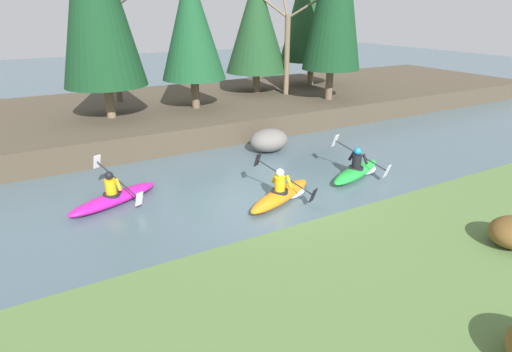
{
  "coord_description": "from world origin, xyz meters",
  "views": [
    {
      "loc": [
        -5.28,
        -8.69,
        5.04
      ],
      "look_at": [
        -0.07,
        0.79,
        0.55
      ],
      "focal_mm": 28.0,
      "sensor_mm": 36.0,
      "label": 1
    }
  ],
  "objects_px": {
    "kayaker_lead": "(358,170)",
    "kayaker_middle": "(283,193)",
    "boulder_midstream": "(269,140)",
    "kayaker_trailing": "(115,197)"
  },
  "relations": [
    {
      "from": "kayaker_middle",
      "to": "boulder_midstream",
      "type": "height_order",
      "value": "kayaker_middle"
    },
    {
      "from": "kayaker_lead",
      "to": "boulder_midstream",
      "type": "height_order",
      "value": "kayaker_lead"
    },
    {
      "from": "boulder_midstream",
      "to": "kayaker_lead",
      "type": "bearing_deg",
      "value": -69.67
    },
    {
      "from": "kayaker_lead",
      "to": "kayaker_middle",
      "type": "bearing_deg",
      "value": 165.39
    },
    {
      "from": "kayaker_lead",
      "to": "kayaker_middle",
      "type": "height_order",
      "value": "same"
    },
    {
      "from": "kayaker_middle",
      "to": "kayaker_trailing",
      "type": "distance_m",
      "value": 4.74
    },
    {
      "from": "kayaker_lead",
      "to": "boulder_midstream",
      "type": "relative_size",
      "value": 1.77
    },
    {
      "from": "kayaker_middle",
      "to": "boulder_midstream",
      "type": "xyz_separation_m",
      "value": [
        1.83,
        3.9,
        0.24
      ]
    },
    {
      "from": "kayaker_middle",
      "to": "kayaker_trailing",
      "type": "relative_size",
      "value": 0.99
    },
    {
      "from": "kayaker_trailing",
      "to": "boulder_midstream",
      "type": "relative_size",
      "value": 1.76
    }
  ]
}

